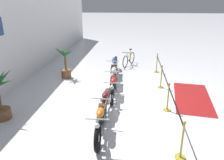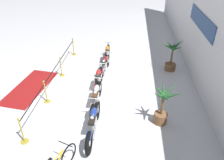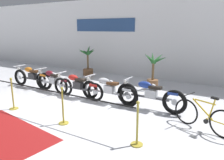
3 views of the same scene
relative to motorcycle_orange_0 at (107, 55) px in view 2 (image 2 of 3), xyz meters
The scene contains 14 objects.
ground_plane 2.82m from the motorcycle_orange_0, 12.56° to the right, with size 120.00×120.00×0.00m, color silver.
back_wall 5.52m from the motorcycle_orange_0, 59.10° to the left, with size 28.00×0.29×4.20m.
motorcycle_orange_0 is the anchor object (origin of this frame).
motorcycle_maroon_1 1.28m from the motorcycle_orange_0, ahead, with size 2.27×0.62×0.92m.
motorcycle_red_2 2.68m from the motorcycle_orange_0, ahead, with size 2.34×0.62×0.92m.
motorcycle_silver_3 3.99m from the motorcycle_orange_0, ahead, with size 2.32×0.62×0.93m.
motorcycle_blue_4 5.49m from the motorcycle_orange_0, ahead, with size 2.40×0.62×0.96m.
potted_palm_left_of_row 5.34m from the motorcycle_orange_0, 28.16° to the left, with size 1.05×1.02×1.65m.
potted_palm_right_of_row 3.45m from the motorcycle_orange_0, 81.28° to the left, with size 1.02×1.18×1.71m.
stanchion_far_left 2.55m from the motorcycle_orange_0, 57.27° to the right, with size 7.04×0.28×1.05m.
stanchion_mid_left 2.71m from the motorcycle_orange_0, 51.96° to the right, with size 0.28×0.28×1.05m.
stanchion_mid_right 4.42m from the motorcycle_orange_0, 28.94° to the right, with size 0.28×0.28×1.05m.
stanchion_far_right 6.46m from the motorcycle_orange_0, 19.32° to the right, with size 0.28×0.28×1.05m.
floor_banner 4.41m from the motorcycle_orange_0, 49.05° to the right, with size 3.13×1.39×0.01m, color maroon.
Camera 2 is at (8.27, 1.89, 5.66)m, focal length 35.00 mm.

